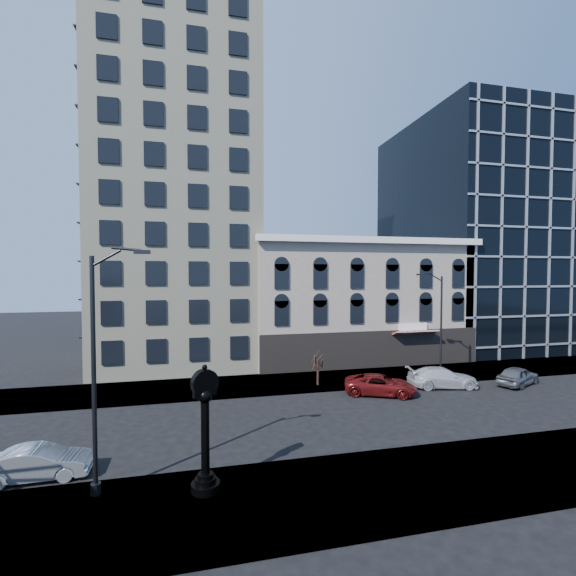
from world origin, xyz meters
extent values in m
plane|color=black|center=(0.00, 0.00, 0.00)|extent=(160.00, 160.00, 0.00)
cube|color=gray|center=(0.00, 8.00, 0.06)|extent=(160.00, 6.00, 0.12)
cube|color=gray|center=(0.00, -8.00, 0.06)|extent=(160.00, 6.00, 0.12)
cube|color=beige|center=(-6.00, 19.00, 19.00)|extent=(15.00, 15.00, 38.00)
cube|color=gray|center=(12.00, 16.00, 6.00)|extent=(22.00, 10.00, 12.00)
cube|color=white|center=(12.00, 10.80, 12.20)|extent=(22.60, 0.80, 0.60)
cube|color=black|center=(12.00, 10.95, 1.80)|extent=(22.00, 0.30, 3.60)
cube|color=maroon|center=(16.00, 10.40, 3.40)|extent=(4.50, 1.18, 0.55)
cube|color=black|center=(32.00, 21.00, 14.00)|extent=(20.00, 20.00, 28.00)
cylinder|color=black|center=(-3.95, -6.80, 0.28)|extent=(1.18, 1.18, 0.32)
cylinder|color=black|center=(-3.95, -6.80, 0.55)|extent=(0.86, 0.86, 0.21)
cylinder|color=black|center=(-3.95, -6.80, 0.74)|extent=(0.64, 0.64, 0.17)
cylinder|color=black|center=(-3.95, -6.80, 2.37)|extent=(0.34, 0.34, 3.10)
sphere|color=black|center=(-3.95, -6.80, 4.03)|extent=(0.60, 0.60, 0.60)
cube|color=black|center=(-3.95, -6.80, 4.14)|extent=(0.98, 0.59, 0.27)
cylinder|color=black|center=(-3.95, -6.80, 4.56)|extent=(1.16, 0.75, 1.11)
cylinder|color=white|center=(-3.95, -6.98, 4.56)|extent=(0.88, 0.39, 0.94)
cylinder|color=white|center=(-3.95, -6.62, 4.56)|extent=(0.88, 0.39, 0.94)
sphere|color=black|center=(-3.95, -6.80, 5.21)|extent=(0.21, 0.21, 0.21)
cylinder|color=black|center=(-8.25, -6.10, 4.91)|extent=(0.18, 0.18, 9.57)
cylinder|color=black|center=(-8.25, -6.10, 0.34)|extent=(0.40, 0.40, 0.45)
cube|color=black|center=(-6.14, -6.27, 9.86)|extent=(0.63, 0.29, 0.16)
cylinder|color=black|center=(15.74, 6.00, 4.46)|extent=(0.16, 0.16, 8.69)
cylinder|color=black|center=(15.74, 6.00, 0.32)|extent=(0.36, 0.36, 0.40)
cube|color=black|center=(13.84, 6.27, 8.96)|extent=(0.58, 0.30, 0.14)
cylinder|color=black|center=(5.04, 6.58, 1.11)|extent=(0.19, 0.19, 1.97)
imported|color=#A5A8AD|center=(-11.07, -4.02, 0.70)|extent=(4.32, 1.61, 1.41)
imported|color=maroon|center=(8.97, 3.56, 0.73)|extent=(5.79, 4.34, 1.46)
imported|color=silver|center=(14.61, 4.13, 0.79)|extent=(5.74, 3.21, 1.57)
imported|color=#595B60|center=(20.96, 3.32, 0.76)|extent=(4.79, 3.44, 1.51)
camera|label=1|loc=(-4.11, -22.61, 8.95)|focal=24.00mm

